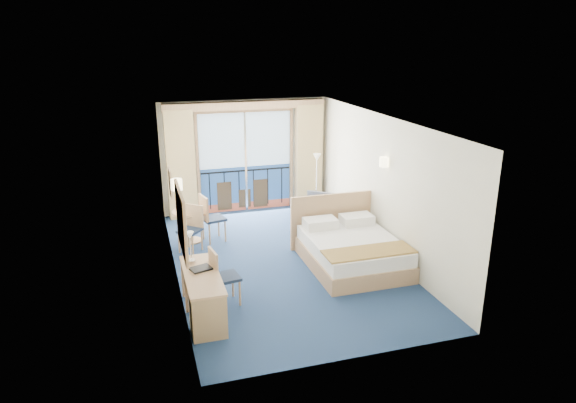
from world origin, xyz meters
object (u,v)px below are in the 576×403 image
at_px(table_chair_b, 192,225).
at_px(desk, 207,305).
at_px(armchair, 319,212).
at_px(round_table, 191,218).
at_px(bed, 351,249).
at_px(table_chair_a, 209,216).
at_px(floor_lamp, 317,168).
at_px(nightstand, 351,224).
at_px(desk_chair, 221,274).

bearing_deg(table_chair_b, desk, -51.77).
bearing_deg(armchair, round_table, -52.78).
xyz_separation_m(bed, desk, (-2.90, -1.47, 0.08)).
relative_size(round_table, table_chair_a, 0.74).
bearing_deg(desk, floor_lamp, 54.02).
relative_size(nightstand, table_chair_a, 0.52).
bearing_deg(nightstand, desk, -140.89).
xyz_separation_m(armchair, desk_chair, (-2.67, -2.82, 0.16)).
relative_size(nightstand, desk, 0.35).
bearing_deg(desk_chair, table_chair_b, -4.29).
distance_m(round_table, table_chair_b, 0.47).
relative_size(bed, desk_chair, 2.20).
xyz_separation_m(nightstand, desk_chair, (-3.18, -2.18, 0.27)).
xyz_separation_m(round_table, table_chair_b, (-0.03, -0.47, 0.01)).
distance_m(floor_lamp, round_table, 3.40).
bearing_deg(table_chair_a, desk, 156.84).
relative_size(nightstand, table_chair_b, 0.57).
bearing_deg(floor_lamp, nightstand, -84.57).
bearing_deg(floor_lamp, table_chair_b, -153.74).
relative_size(bed, table_chair_b, 2.26).
distance_m(desk_chair, round_table, 2.83).
bearing_deg(table_chair_b, floor_lamp, 67.36).
relative_size(desk_chair, table_chair_b, 1.03).
relative_size(desk, round_table, 2.02).
relative_size(floor_lamp, desk_chair, 1.50).
bearing_deg(armchair, nightstand, 76.08).
relative_size(bed, armchair, 2.53).
bearing_deg(nightstand, round_table, 168.99).
bearing_deg(table_chair_a, bed, -143.07).
relative_size(armchair, table_chair_b, 0.89).
height_order(armchair, floor_lamp, floor_lamp).
relative_size(armchair, floor_lamp, 0.58).
relative_size(desk_chair, round_table, 1.28).
relative_size(armchair, table_chair_a, 0.82).
relative_size(armchair, round_table, 1.11).
xyz_separation_m(armchair, table_chair_b, (-2.85, -0.46, 0.15)).
height_order(nightstand, floor_lamp, floor_lamp).
height_order(floor_lamp, round_table, floor_lamp).
xyz_separation_m(floor_lamp, round_table, (-3.16, -1.10, -0.58)).
xyz_separation_m(armchair, round_table, (-2.82, 0.01, 0.13)).
height_order(bed, desk_chair, bed).
bearing_deg(table_chair_a, nightstand, -114.08).
height_order(armchair, table_chair_a, table_chair_a).
bearing_deg(armchair, desk_chair, -6.11).
relative_size(nightstand, floor_lamp, 0.37).
height_order(nightstand, table_chair_b, table_chair_b).
bearing_deg(desk, armchair, 49.35).
xyz_separation_m(nightstand, floor_lamp, (-0.17, 1.75, 0.82)).
xyz_separation_m(armchair, table_chair_a, (-2.44, -0.11, 0.19)).
relative_size(desk, desk_chair, 1.58).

